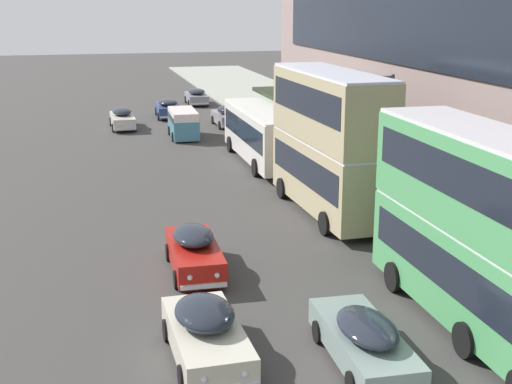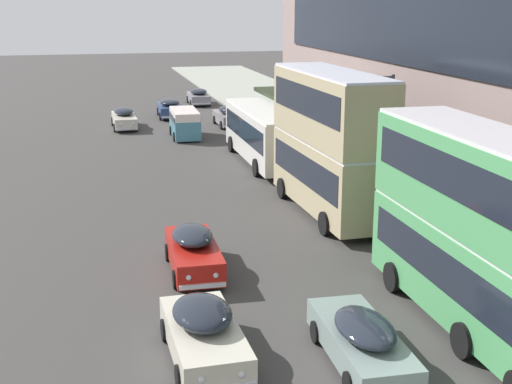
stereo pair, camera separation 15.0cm
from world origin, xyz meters
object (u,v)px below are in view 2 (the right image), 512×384
at_px(sedan_trailing_mid, 228,116).
at_px(sedan_oncoming_rear, 204,332).
at_px(transit_bus_kerbside_rear, 330,139).
at_px(sedan_far_back, 170,108).
at_px(sedan_lead_mid, 362,340).
at_px(transit_bus_kerbside_front, 264,132).
at_px(transit_bus_kerbside_far, 495,234).
at_px(sedan_trailing_near, 124,118).
at_px(sedan_lead_near, 199,96).
at_px(vw_van, 185,122).
at_px(sedan_second_near, 193,251).
at_px(street_lamp, 386,132).

distance_m(sedan_trailing_mid, sedan_oncoming_rear, 36.62).
distance_m(transit_bus_kerbside_rear, sedan_far_back, 29.41).
relative_size(sedan_oncoming_rear, sedan_lead_mid, 0.93).
xyz_separation_m(transit_bus_kerbside_front, sedan_lead_mid, (-3.56, -24.21, -1.12)).
bearing_deg(sedan_oncoming_rear, transit_bus_kerbside_far, -5.84).
relative_size(transit_bus_kerbside_far, sedan_trailing_near, 2.36).
distance_m(sedan_trailing_near, sedan_lead_near, 13.34).
bearing_deg(sedan_trailing_near, sedan_lead_mid, -84.41).
bearing_deg(sedan_far_back, vw_van, -90.58).
bearing_deg(sedan_trailing_mid, sedan_second_near, -104.08).
bearing_deg(transit_bus_kerbside_far, sedan_second_near, 135.54).
relative_size(transit_bus_kerbside_far, sedan_far_back, 2.44).
height_order(transit_bus_kerbside_rear, sedan_far_back, transit_bus_kerbside_rear).
distance_m(sedan_trailing_mid, vw_van, 5.41).
bearing_deg(sedan_trailing_mid, sedan_far_back, 125.69).
xyz_separation_m(sedan_trailing_mid, sedan_lead_mid, (-4.08, -37.12, -0.06)).
distance_m(transit_bus_kerbside_rear, sedan_trailing_mid, 23.90).
bearing_deg(sedan_trailing_near, sedan_second_near, -89.12).
height_order(transit_bus_kerbside_far, vw_van, transit_bus_kerbside_far).
xyz_separation_m(sedan_far_back, street_lamp, (5.94, -29.68, 3.01)).
height_order(transit_bus_kerbside_far, sedan_trailing_near, transit_bus_kerbside_far).
height_order(sedan_far_back, sedan_lead_mid, sedan_far_back).
bearing_deg(sedan_lead_near, sedan_second_near, -99.65).
distance_m(sedan_lead_mid, street_lamp, 14.52).
height_order(vw_van, street_lamp, street_lamp).
xyz_separation_m(transit_bus_kerbside_front, sedan_trailing_mid, (0.53, 12.91, -1.06)).
bearing_deg(transit_bus_kerbside_rear, transit_bus_kerbside_far, -88.71).
bearing_deg(sedan_trailing_mid, sedan_oncoming_rear, -102.75).
distance_m(sedan_far_back, sedan_lead_mid, 42.45).
distance_m(sedan_trailing_near, street_lamp, 27.44).
distance_m(transit_bus_kerbside_far, sedan_far_back, 42.11).
bearing_deg(transit_bus_kerbside_front, transit_bus_kerbside_rear, -88.73).
xyz_separation_m(transit_bus_kerbside_rear, transit_bus_kerbside_far, (0.29, -12.80, -0.29)).
relative_size(transit_bus_kerbside_far, sedan_second_near, 2.44).
bearing_deg(sedan_second_near, transit_bus_kerbside_front, 67.41).
relative_size(sedan_oncoming_rear, sedan_trailing_near, 0.96).
height_order(sedan_oncoming_rear, sedan_trailing_near, sedan_oncoming_rear).
distance_m(transit_bus_kerbside_front, sedan_oncoming_rear, 24.05).
relative_size(transit_bus_kerbside_front, transit_bus_kerbside_far, 0.92).
bearing_deg(vw_van, sedan_far_back, 89.42).
height_order(transit_bus_kerbside_rear, sedan_oncoming_rear, transit_bus_kerbside_rear).
bearing_deg(sedan_second_near, transit_bus_kerbside_far, -44.46).
bearing_deg(transit_bus_kerbside_rear, vw_van, 100.27).
distance_m(sedan_trailing_mid, sedan_trailing_near, 7.89).
relative_size(sedan_lead_mid, vw_van, 1.08).
bearing_deg(transit_bus_kerbside_front, sedan_far_back, 100.24).
xyz_separation_m(transit_bus_kerbside_rear, vw_van, (-3.63, 20.03, -2.37)).
xyz_separation_m(transit_bus_kerbside_front, sedan_second_near, (-6.83, -16.42, -1.06)).
relative_size(sedan_far_back, sedan_oncoming_rear, 1.01).
distance_m(transit_bus_kerbside_rear, transit_bus_kerbside_far, 12.81).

